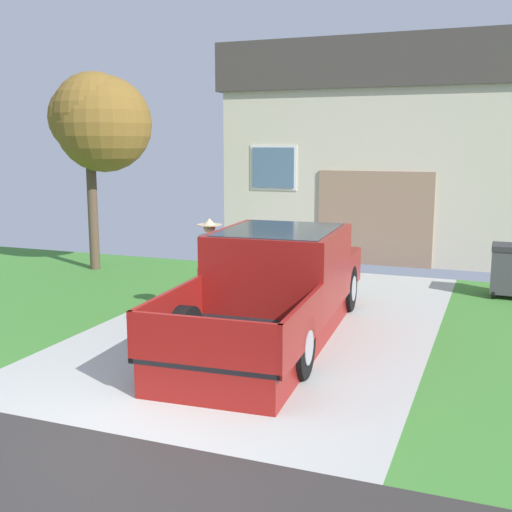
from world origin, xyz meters
TOP-DOWN VIEW (x-y plane):
  - pickup_truck at (0.24, 4.03)m, footprint 2.23×5.54m
  - person_with_hat at (-1.10, 4.37)m, footprint 0.49×0.42m
  - handbag at (-0.91, 4.15)m, footprint 0.39×0.21m
  - house_with_garage at (0.86, 12.79)m, footprint 8.82×5.60m
  - front_yard_tree at (-5.21, 7.22)m, footprint 2.31×2.17m
  - wheeled_trash_bin at (3.58, 7.76)m, footprint 0.60×0.72m

SIDE VIEW (x-z plane):
  - handbag at x=-0.91m, z-range -0.09..0.33m
  - wheeled_trash_bin at x=3.58m, z-range 0.04..1.06m
  - pickup_truck at x=0.24m, z-range -0.07..1.53m
  - person_with_hat at x=-1.10m, z-range 0.08..1.77m
  - house_with_garage at x=0.86m, z-range 0.03..5.43m
  - front_yard_tree at x=-5.21m, z-range 1.18..5.67m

